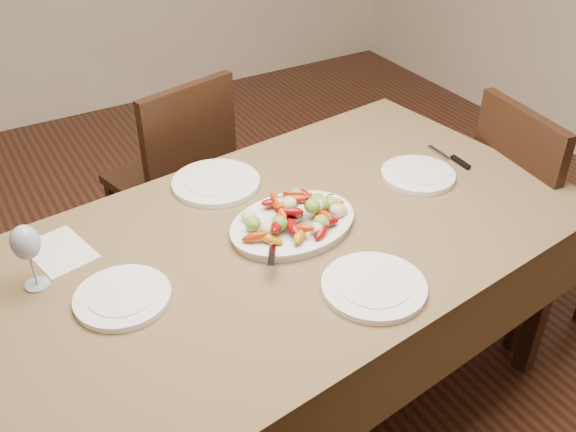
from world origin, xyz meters
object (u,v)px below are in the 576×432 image
(chair_right, at_px, (541,214))
(plate_near, at_px, (374,287))
(plate_far, at_px, (216,183))
(wine_glass, at_px, (29,255))
(serving_platter, at_px, (293,226))
(plate_right, at_px, (418,175))
(dining_table, at_px, (288,325))
(chair_far, at_px, (168,178))
(plate_left, at_px, (123,297))

(chair_right, relative_size, plate_near, 3.38)
(chair_right, xyz_separation_m, plate_far, (-1.18, 0.41, 0.29))
(plate_far, relative_size, wine_glass, 1.43)
(chair_right, bearing_deg, plate_near, 112.04)
(serving_platter, bearing_deg, plate_right, 4.66)
(plate_far, bearing_deg, serving_platter, -75.08)
(serving_platter, relative_size, plate_near, 1.40)
(dining_table, relative_size, wine_glass, 8.98)
(dining_table, relative_size, chair_far, 1.94)
(wine_glass, bearing_deg, plate_left, -44.08)
(dining_table, height_order, wine_glass, wine_glass)
(plate_far, height_order, wine_glass, wine_glass)
(plate_left, height_order, plate_right, same)
(plate_near, bearing_deg, plate_far, 100.99)
(chair_right, xyz_separation_m, plate_right, (-0.57, 0.11, 0.29))
(chair_far, xyz_separation_m, plate_far, (-0.03, -0.58, 0.29))
(plate_right, relative_size, plate_near, 0.89)
(chair_far, xyz_separation_m, plate_left, (-0.48, -0.98, 0.29))
(serving_platter, bearing_deg, wine_glass, 170.38)
(plate_left, bearing_deg, dining_table, 4.17)
(chair_right, height_order, serving_platter, chair_right)
(plate_far, bearing_deg, dining_table, -79.22)
(chair_far, xyz_separation_m, chair_right, (1.15, -0.99, 0.00))
(dining_table, distance_m, wine_glass, 0.86)
(plate_right, height_order, plate_far, same)
(chair_far, relative_size, plate_near, 3.38)
(dining_table, height_order, plate_right, plate_right)
(plate_left, xyz_separation_m, plate_near, (0.59, -0.30, 0.00))
(plate_right, bearing_deg, plate_left, -175.05)
(chair_right, distance_m, plate_far, 1.28)
(serving_platter, bearing_deg, chair_right, -3.53)
(plate_far, bearing_deg, plate_left, -138.91)
(plate_near, bearing_deg, wine_glass, 148.46)
(serving_platter, relative_size, plate_far, 1.34)
(chair_far, relative_size, plate_right, 3.80)
(dining_table, xyz_separation_m, chair_far, (-0.04, 0.94, 0.10))
(chair_right, distance_m, serving_platter, 1.13)
(chair_right, xyz_separation_m, plate_near, (-1.05, -0.28, 0.29))
(chair_far, distance_m, plate_right, 1.10)
(serving_platter, relative_size, plate_left, 1.57)
(plate_right, xyz_separation_m, plate_far, (-0.61, 0.30, 0.00))
(plate_left, distance_m, plate_far, 0.60)
(chair_right, xyz_separation_m, wine_glass, (-1.81, 0.19, 0.39))
(chair_right, bearing_deg, dining_table, 94.21)
(plate_right, bearing_deg, wine_glass, 176.31)
(dining_table, bearing_deg, plate_left, -175.83)
(chair_far, height_order, plate_near, chair_far)
(chair_far, distance_m, plate_left, 1.13)
(plate_far, bearing_deg, plate_right, -26.32)
(plate_left, relative_size, plate_right, 1.01)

